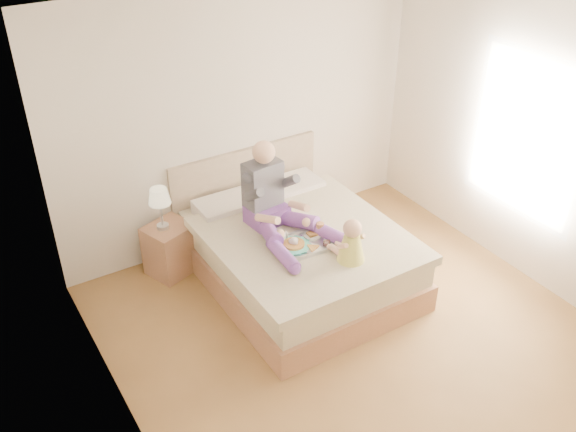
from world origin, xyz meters
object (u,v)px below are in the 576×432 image
nightstand (170,249)px  bed (295,251)px  adult (275,204)px  tray (304,242)px  baby (351,243)px

nightstand → bed: bearing=-55.7°
bed → adult: (-0.18, 0.07, 0.55)m
nightstand → tray: 1.43m
nightstand → tray: (0.90, -1.05, 0.38)m
bed → nightstand: (-1.00, 0.74, -0.05)m
bed → baby: (0.12, -0.71, 0.46)m
bed → tray: size_ratio=4.17×
adult → tray: (0.08, -0.38, -0.22)m
nightstand → baby: baby is taller
bed → nightstand: bed is taller
bed → nightstand: bearing=143.5°
bed → adult: 0.58m
bed → baby: 0.86m
bed → nightstand: size_ratio=4.08×
adult → baby: size_ratio=2.63×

